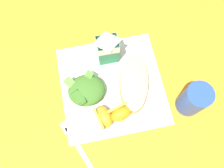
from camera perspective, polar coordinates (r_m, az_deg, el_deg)
The scene contains 9 objects.
ground at distance 0.65m, azimuth 0.00°, elevation -0.75°, with size 3.00×3.00×0.00m, color orange.
white_plate at distance 0.64m, azimuth 0.00°, elevation -0.52°, with size 0.28×0.28×0.02m, color silver.
cheesy_pizza_bread at distance 0.62m, azimuth 5.50°, elevation 0.33°, with size 0.12×0.18×0.04m.
green_salad_pile at distance 0.61m, azimuth -6.44°, elevation -1.54°, with size 0.11×0.10×0.04m.
milk_carton at distance 0.62m, azimuth -1.13°, elevation 9.16°, with size 0.06×0.05×0.11m.
orange_wedge_front at distance 0.59m, azimuth -2.09°, elevation -8.21°, with size 0.05×0.07×0.04m.
orange_wedge_middle at distance 0.59m, azimuth 2.24°, elevation -7.28°, with size 0.07×0.05×0.04m.
metal_fork at distance 0.62m, azimuth -8.48°, elevation -15.18°, with size 0.09×0.18×0.01m.
drinking_blue_cup at distance 0.62m, azimuth 19.73°, elevation -3.71°, with size 0.07×0.07×0.11m, color #284CA3.
Camera 1 is at (-0.04, -0.20, 0.62)m, focal length 36.51 mm.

